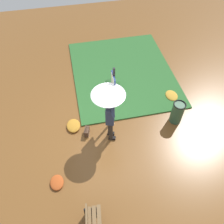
# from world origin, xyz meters

# --- Properties ---
(ground_plane) EXTENTS (18.00, 18.00, 0.00)m
(ground_plane) POSITION_xyz_m (0.00, 0.00, 0.00)
(ground_plane) COLOR brown
(grass_verge) EXTENTS (4.80, 4.00, 0.05)m
(grass_verge) POSITION_xyz_m (2.71, -1.24, 0.03)
(grass_verge) COLOR #2D662D
(grass_verge) RESTS_ON ground_plane
(person_with_umbrella) EXTENTS (0.96, 0.96, 2.04)m
(person_with_umbrella) POSITION_xyz_m (-0.21, -0.11, 1.55)
(person_with_umbrella) COLOR #2D2823
(person_with_umbrella) RESTS_ON ground_plane
(info_sign_post) EXTENTS (0.44, 0.07, 2.30)m
(info_sign_post) POSITION_xyz_m (0.36, -0.35, 1.44)
(info_sign_post) COLOR black
(info_sign_post) RESTS_ON ground_plane
(handbag) EXTENTS (0.33, 0.22, 0.37)m
(handbag) POSITION_xyz_m (-0.01, 0.61, 0.13)
(handbag) COLOR #4C3323
(handbag) RESTS_ON ground_plane
(trash_bin) EXTENTS (0.42, 0.42, 0.83)m
(trash_bin) POSITION_xyz_m (-0.08, -2.43, 0.42)
(trash_bin) COLOR #2D5138
(trash_bin) RESTS_ON ground_plane
(shrub_cluster) EXTENTS (0.70, 0.63, 0.57)m
(shrub_cluster) POSITION_xyz_m (1.75, -0.60, 0.27)
(shrub_cluster) COLOR #285628
(shrub_cluster) RESTS_ON ground_plane
(leaf_pile_near_person) EXTENTS (0.55, 0.44, 0.12)m
(leaf_pile_near_person) POSITION_xyz_m (1.00, -2.72, 0.06)
(leaf_pile_near_person) COLOR gold
(leaf_pile_near_person) RESTS_ON ground_plane
(leaf_pile_by_bench) EXTENTS (0.57, 0.46, 0.13)m
(leaf_pile_by_bench) POSITION_xyz_m (0.35, 1.02, 0.06)
(leaf_pile_by_bench) COLOR #C68428
(leaf_pile_by_bench) RESTS_ON ground_plane
(leaf_pile_far_path) EXTENTS (0.47, 0.38, 0.10)m
(leaf_pile_far_path) POSITION_xyz_m (-1.53, 1.68, 0.05)
(leaf_pile_far_path) COLOR #B74C1E
(leaf_pile_far_path) RESTS_ON ground_plane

